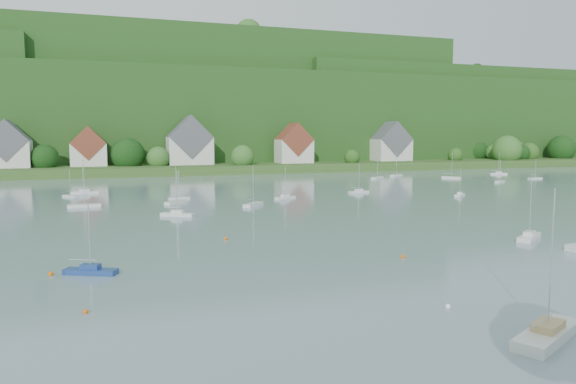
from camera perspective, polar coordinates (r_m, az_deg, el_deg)
The scene contains 16 objects.
far_shore_strip at distance 215.75m, azimuth -12.01°, elevation 2.59°, with size 600.00×60.00×3.00m, color #2B4E1D.
forested_ridge at distance 283.77m, azimuth -13.72°, elevation 7.66°, with size 620.00×181.22×69.89m.
village_building_0 at distance 202.99m, azimuth -27.23°, elevation 4.11°, with size 14.00×10.40×16.00m.
village_building_1 at distance 202.95m, azimuth -20.13°, elevation 4.20°, with size 12.00×9.36×14.00m.
village_building_2 at distance 204.22m, azimuth -10.25°, elevation 4.90°, with size 16.00×11.44×18.00m.
village_building_3 at distance 212.08m, azimuth 0.62°, elevation 4.81°, with size 13.00×10.40×15.50m.
village_building_4 at distance 234.51m, azimuth 10.74°, elevation 4.86°, with size 15.00×10.40×16.50m.
near_sailboat_1 at distance 58.45m, azimuth -19.94°, elevation -7.69°, with size 5.41×3.65×7.15m.
near_sailboat_2 at distance 42.04m, azimuth 25.50°, elevation -13.15°, with size 7.80×5.44×10.35m.
near_sailboat_3 at distance 79.57m, azimuth 23.90°, elevation -4.24°, with size 6.04×4.94×8.32m.
mooring_buoy_0 at distance 46.40m, azimuth -20.40°, elevation -11.79°, with size 0.42×0.42×0.42m, color #EC5F05.
mooring_buoy_1 at distance 46.66m, azimuth 16.37°, elevation -11.56°, with size 0.43×0.43×0.43m, color white.
mooring_buoy_2 at distance 63.54m, azimuth 11.95°, elevation -6.75°, with size 0.50×0.50×0.50m, color #EC5F05.
mooring_buoy_3 at distance 73.09m, azimuth -6.54°, elevation -4.98°, with size 0.50×0.50×0.50m, color #EC5F05.
mooring_buoy_5 at distance 59.51m, azimuth -23.56°, elevation -7.99°, with size 0.49×0.49×0.49m, color #EC5F05.
far_sailboat_cluster at distance 135.71m, azimuth -3.49°, elevation 0.28°, with size 192.70×72.36×8.71m.
Camera 1 is at (-25.87, -13.84, 13.89)m, focal length 34.01 mm.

